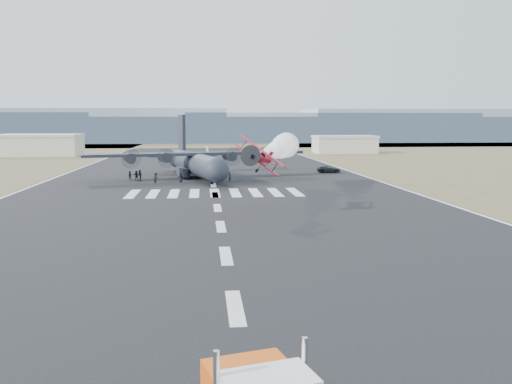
{
  "coord_description": "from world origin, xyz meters",
  "views": [
    {
      "loc": [
        -1.72,
        -29.51,
        10.42
      ],
      "look_at": [
        3.15,
        19.82,
        4.0
      ],
      "focal_mm": 38.0,
      "sensor_mm": 36.0,
      "label": 1
    }
  ],
  "objects": [
    {
      "name": "ground",
      "position": [
        0.0,
        0.0,
        0.0
      ],
      "size": [
        500.0,
        500.0,
        0.0
      ],
      "primitive_type": "plane",
      "color": "black",
      "rests_on": "ground"
    },
    {
      "name": "scrub_far",
      "position": [
        0.0,
        230.0,
        0.0
      ],
      "size": [
        500.0,
        80.0,
        0.0
      ],
      "primitive_type": "cube",
      "color": "brown",
      "rests_on": "ground"
    },
    {
      "name": "runway_markings",
      "position": [
        0.0,
        60.0,
        0.01
      ],
      "size": [
        60.0,
        260.0,
        0.01
      ],
      "primitive_type": null,
      "color": "silver",
      "rests_on": "ground"
    },
    {
      "name": "ridge_seg_c",
      "position": [
        -65.0,
        260.0,
        8.5
      ],
      "size": [
        150.0,
        50.0,
        17.0
      ],
      "primitive_type": "cube",
      "color": "#8094A3",
      "rests_on": "ground"
    },
    {
      "name": "ridge_seg_d",
      "position": [
        0.0,
        260.0,
        6.5
      ],
      "size": [
        150.0,
        50.0,
        13.0
      ],
      "primitive_type": "cube",
      "color": "#8094A3",
      "rests_on": "ground"
    },
    {
      "name": "ridge_seg_e",
      "position": [
        65.0,
        260.0,
        7.5
      ],
      "size": [
        150.0,
        50.0,
        15.0
      ],
      "primitive_type": "cube",
      "color": "#8094A3",
      "rests_on": "ground"
    },
    {
      "name": "ridge_seg_f",
      "position": [
        130.0,
        260.0,
        8.5
      ],
      "size": [
        150.0,
        50.0,
        17.0
      ],
      "primitive_type": "cube",
      "color": "#8094A3",
      "rests_on": "ground"
    },
    {
      "name": "hangar_left",
      "position": [
        -52.0,
        145.0,
        3.41
      ],
      "size": [
        24.5,
        14.5,
        6.7
      ],
      "color": "#B6B2A1",
      "rests_on": "ground"
    },
    {
      "name": "hangar_right",
      "position": [
        46.0,
        150.0,
        3.01
      ],
      "size": [
        20.5,
        12.5,
        5.9
      ],
      "color": "#B6B2A1",
      "rests_on": "ground"
    },
    {
      "name": "aerobatic_biplane",
      "position": [
        4.78,
        32.29,
        6.4
      ],
      "size": [
        5.68,
        6.17,
        4.95
      ],
      "rotation": [
        0.0,
        0.58,
        -0.26
      ],
      "color": "#A80B18"
    },
    {
      "name": "smoke_trail",
      "position": [
        10.73,
        54.9,
        6.58
      ],
      "size": [
        8.99,
        27.26,
        4.17
      ],
      "rotation": [
        0.0,
        0.0,
        -0.26
      ],
      "color": "white"
    },
    {
      "name": "transport_aircraft",
      "position": [
        -3.23,
        73.09,
        3.07
      ],
      "size": [
        40.85,
        33.4,
        11.9
      ],
      "rotation": [
        0.0,
        0.0,
        0.24
      ],
      "color": "#212531",
      "rests_on": "ground"
    },
    {
      "name": "support_vehicle",
      "position": [
        24.33,
        80.54,
        0.67
      ],
      "size": [
        4.84,
        2.26,
        1.34
      ],
      "primitive_type": "imported",
      "rotation": [
        0.0,
        0.0,
        1.58
      ],
      "color": "black",
      "rests_on": "ground"
    },
    {
      "name": "crew_a",
      "position": [
        -9.91,
        64.22,
        0.82
      ],
      "size": [
        0.77,
        0.77,
        1.63
      ],
      "primitive_type": "imported",
      "rotation": [
        0.0,
        0.0,
        2.34
      ],
      "color": "black",
      "rests_on": "ground"
    },
    {
      "name": "crew_b",
      "position": [
        -13.02,
        68.66,
        0.94
      ],
      "size": [
        0.78,
        1.03,
        1.88
      ],
      "primitive_type": "imported",
      "rotation": [
        0.0,
        0.0,
        4.97
      ],
      "color": "black",
      "rests_on": "ground"
    },
    {
      "name": "crew_c",
      "position": [
        -9.87,
        64.97,
        0.87
      ],
      "size": [
        1.19,
        1.13,
        1.74
      ],
      "primitive_type": "imported",
      "rotation": [
        0.0,
        0.0,
        2.43
      ],
      "color": "black",
      "rests_on": "ground"
    },
    {
      "name": "crew_d",
      "position": [
        -4.25,
        69.49,
        0.94
      ],
      "size": [
        1.11,
        0.59,
        1.87
      ],
      "primitive_type": "imported",
      "rotation": [
        0.0,
        0.0,
        6.26
      ],
      "color": "black",
      "rests_on": "ground"
    },
    {
      "name": "crew_e",
      "position": [
        -5.66,
        65.41,
        0.84
      ],
      "size": [
        0.96,
        0.86,
        1.68
      ],
      "primitive_type": "imported",
      "rotation": [
        0.0,
        0.0,
        3.69
      ],
      "color": "black",
      "rests_on": "ground"
    },
    {
      "name": "crew_f",
      "position": [
        -13.75,
        69.86,
        0.83
      ],
      "size": [
        1.59,
        0.75,
        1.65
      ],
      "primitive_type": "imported",
      "rotation": [
        0.0,
        0.0,
        6.11
      ],
      "color": "black",
      "rests_on": "ground"
    },
    {
      "name": "crew_g",
      "position": [
        3.02,
        65.92,
        0.78
      ],
      "size": [
        0.67,
        0.72,
        1.56
      ],
      "primitive_type": "imported",
      "rotation": [
        0.0,
        0.0,
        1.1
      ],
      "color": "black",
      "rests_on": "ground"
    },
    {
      "name": "crew_h",
      "position": [
        -14.93,
        69.71,
        0.82
      ],
      "size": [
        0.92,
        0.75,
        1.64
      ],
      "primitive_type": "imported",
      "rotation": [
        0.0,
        0.0,
        3.52
      ],
      "color": "black",
      "rests_on": "ground"
    }
  ]
}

